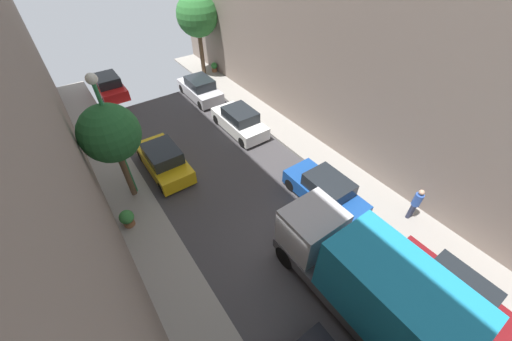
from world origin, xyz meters
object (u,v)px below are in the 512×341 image
at_px(potted_plant_5, 87,145).
at_px(lamp_post, 110,124).
at_px(parked_car_right_3, 240,121).
at_px(delivery_truck, 367,282).
at_px(street_tree_1, 197,16).
at_px(parked_car_left_3, 109,86).
at_px(potted_plant_4, 214,67).
at_px(parked_car_right_4, 200,89).
at_px(potted_plant_2, 127,218).
at_px(street_tree_2, 110,134).
at_px(parked_car_right_2, 325,191).
at_px(parked_car_right_1, 448,292).
at_px(pedestrian, 416,203).
at_px(parked_car_left_2, 164,160).

bearing_deg(potted_plant_5, lamp_post, -76.39).
height_order(parked_car_right_3, delivery_truck, delivery_truck).
bearing_deg(potted_plant_5, street_tree_1, 28.72).
distance_m(parked_car_left_3, potted_plant_4, 8.49).
bearing_deg(parked_car_left_3, parked_car_right_4, -39.25).
xyz_separation_m(street_tree_1, potted_plant_2, (-10.36, -12.35, -4.04)).
bearing_deg(potted_plant_2, parked_car_right_3, 23.05).
bearing_deg(street_tree_2, parked_car_right_2, -37.98).
xyz_separation_m(potted_plant_5, lamp_post, (1.13, -4.66, 3.48)).
bearing_deg(parked_car_right_1, parked_car_right_4, 90.00).
bearing_deg(parked_car_left_3, delivery_truck, -82.87).
bearing_deg(potted_plant_2, delivery_truck, -56.26).
distance_m(parked_car_right_4, pedestrian, 16.13).
height_order(parked_car_left_2, parked_car_right_3, same).
bearing_deg(street_tree_1, parked_car_left_3, 172.84).
distance_m(parked_car_right_3, parked_car_right_4, 5.38).
bearing_deg(potted_plant_4, parked_car_right_1, -97.74).
distance_m(delivery_truck, street_tree_1, 21.39).
distance_m(parked_car_right_2, potted_plant_4, 16.39).
distance_m(parked_car_right_1, potted_plant_2, 12.98).
bearing_deg(parked_car_left_2, street_tree_2, -156.61).
xyz_separation_m(parked_car_left_3, parked_car_right_2, (5.40, -17.30, 0.00)).
relative_size(parked_car_right_2, street_tree_2, 0.86).
xyz_separation_m(parked_car_right_4, potted_plant_4, (3.01, 3.22, -0.17)).
bearing_deg(delivery_truck, street_tree_1, 76.86).
relative_size(parked_car_right_4, potted_plant_4, 5.38).
xyz_separation_m(parked_car_left_3, street_tree_2, (-2.03, -11.50, 3.05)).
height_order(parked_car_right_3, potted_plant_5, parked_car_right_3).
bearing_deg(potted_plant_4, parked_car_left_3, 171.94).
bearing_deg(delivery_truck, parked_car_left_3, 97.13).
bearing_deg(parked_car_right_1, potted_plant_5, 116.92).
relative_size(parked_car_left_3, potted_plant_4, 5.38).
bearing_deg(parked_car_right_3, parked_car_right_4, 90.00).
bearing_deg(parked_car_right_2, parked_car_right_3, 90.00).
relative_size(street_tree_1, potted_plant_2, 7.17).
height_order(pedestrian, potted_plant_4, pedestrian).
xyz_separation_m(parked_car_right_1, delivery_truck, (-2.70, 1.73, 1.07)).
relative_size(parked_car_right_1, parked_car_right_4, 1.00).
distance_m(street_tree_2, potted_plant_5, 5.78).
xyz_separation_m(parked_car_left_3, pedestrian, (7.86, -20.35, 0.35)).
height_order(potted_plant_4, potted_plant_5, potted_plant_5).
bearing_deg(parked_car_left_2, parked_car_right_4, 48.98).
bearing_deg(lamp_post, potted_plant_5, 103.61).
height_order(parked_car_left_2, lamp_post, lamp_post).
relative_size(parked_car_left_3, delivery_truck, 0.64).
bearing_deg(street_tree_2, parked_car_left_2, 23.39).
height_order(parked_car_right_4, street_tree_2, street_tree_2).
relative_size(parked_car_right_2, potted_plant_4, 5.38).
bearing_deg(potted_plant_5, potted_plant_2, -88.34).
bearing_deg(street_tree_1, potted_plant_2, -129.97).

